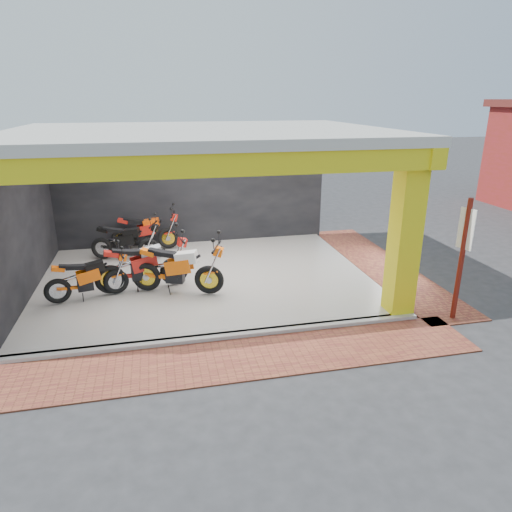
# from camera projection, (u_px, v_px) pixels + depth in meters

# --- Properties ---
(ground) EXTENTS (80.00, 80.00, 0.00)m
(ground) POSITION_uv_depth(u_px,v_px,m) (217.00, 315.00, 9.65)
(ground) COLOR #2D2D30
(ground) RESTS_ON ground
(showroom_floor) EXTENTS (8.00, 6.00, 0.10)m
(showroom_floor) POSITION_uv_depth(u_px,v_px,m) (206.00, 278.00, 11.48)
(showroom_floor) COLOR silver
(showroom_floor) RESTS_ON ground
(showroom_ceiling) EXTENTS (8.40, 6.40, 0.20)m
(showroom_ceiling) POSITION_uv_depth(u_px,v_px,m) (200.00, 133.00, 10.31)
(showroom_ceiling) COLOR beige
(showroom_ceiling) RESTS_ON corner_column
(back_wall) EXTENTS (8.20, 0.20, 3.50)m
(back_wall) POSITION_uv_depth(u_px,v_px,m) (192.00, 189.00, 13.78)
(back_wall) COLOR black
(back_wall) RESTS_ON ground
(left_wall) EXTENTS (0.20, 6.20, 3.50)m
(left_wall) POSITION_uv_depth(u_px,v_px,m) (18.00, 222.00, 10.08)
(left_wall) COLOR black
(left_wall) RESTS_ON ground
(corner_column) EXTENTS (0.50, 0.50, 3.50)m
(corner_column) POSITION_uv_depth(u_px,v_px,m) (405.00, 235.00, 9.15)
(corner_column) COLOR yellow
(corner_column) RESTS_ON ground
(header_beam_front) EXTENTS (8.40, 0.30, 0.40)m
(header_beam_front) POSITION_uv_depth(u_px,v_px,m) (220.00, 164.00, 7.64)
(header_beam_front) COLOR yellow
(header_beam_front) RESTS_ON corner_column
(header_beam_right) EXTENTS (0.30, 6.40, 0.40)m
(header_beam_right) POSITION_uv_depth(u_px,v_px,m) (363.00, 143.00, 11.23)
(header_beam_right) COLOR yellow
(header_beam_right) RESTS_ON corner_column
(floor_kerb) EXTENTS (8.00, 0.20, 0.10)m
(floor_kerb) POSITION_uv_depth(u_px,v_px,m) (224.00, 336.00, 8.69)
(floor_kerb) COLOR silver
(floor_kerb) RESTS_ON ground
(paver_front) EXTENTS (9.00, 1.40, 0.03)m
(paver_front) POSITION_uv_depth(u_px,v_px,m) (231.00, 360.00, 7.98)
(paver_front) COLOR brown
(paver_front) RESTS_ON ground
(paver_right) EXTENTS (1.40, 7.00, 0.03)m
(paver_right) POSITION_uv_depth(u_px,v_px,m) (381.00, 265.00, 12.47)
(paver_right) COLOR brown
(paver_right) RESTS_ON ground
(signpost) EXTENTS (0.11, 0.35, 2.55)m
(signpost) POSITION_uv_depth(u_px,v_px,m) (462.00, 255.00, 9.05)
(signpost) COLOR maroon
(signpost) RESTS_ON ground
(moto_hero) EXTENTS (2.42, 1.54, 1.39)m
(moto_hero) POSITION_uv_depth(u_px,v_px,m) (209.00, 266.00, 10.20)
(moto_hero) COLOR #FF640A
(moto_hero) RESTS_ON showroom_floor
(moto_row_a) EXTENTS (2.37, 1.20, 1.38)m
(moto_row_a) POSITION_uv_depth(u_px,v_px,m) (173.00, 258.00, 10.74)
(moto_row_a) COLOR red
(moto_row_a) RESTS_ON showroom_floor
(moto_row_b) EXTENTS (2.01, 1.10, 1.16)m
(moto_row_b) POSITION_uv_depth(u_px,v_px,m) (115.00, 270.00, 10.25)
(moto_row_b) COLOR #FD5D0A
(moto_row_b) RESTS_ON showroom_floor
(moto_row_c) EXTENTS (2.17, 1.07, 1.27)m
(moto_row_c) POSITION_uv_depth(u_px,v_px,m) (168.00, 228.00, 13.36)
(moto_row_c) COLOR red
(moto_row_c) RESTS_ON showroom_floor
(moto_row_d) EXTENTS (2.15, 1.25, 1.24)m
(moto_row_d) POSITION_uv_depth(u_px,v_px,m) (148.00, 239.00, 12.42)
(moto_row_d) COLOR black
(moto_row_d) RESTS_ON showroom_floor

